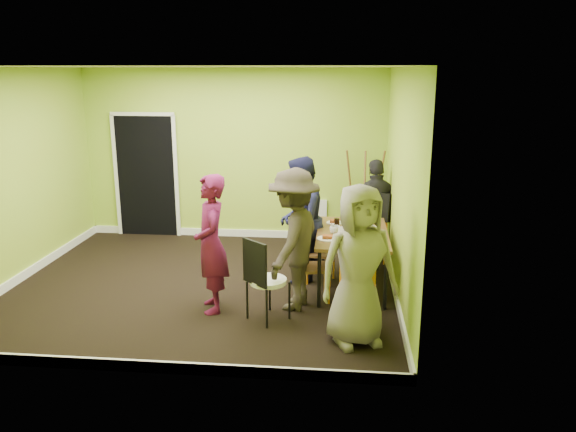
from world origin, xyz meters
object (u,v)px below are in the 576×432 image
at_px(chair_left_far, 316,247).
at_px(orange_bottle, 351,225).
at_px(person_standing, 211,244).
at_px(dining_table, 352,236).
at_px(chair_back_end, 374,214).
at_px(person_left_near, 294,240).
at_px(person_back_end, 376,211).
at_px(person_left_far, 300,220).
at_px(easel, 364,198).
at_px(person_front_end, 359,266).
at_px(chair_bentwood, 263,276).
at_px(thermos, 354,223).
at_px(chair_left_near, 309,261).
at_px(chair_front_end, 357,286).
at_px(blue_bottle, 370,232).

bearing_deg(chair_left_far, orange_bottle, 101.46).
bearing_deg(person_standing, dining_table, 100.02).
relative_size(chair_back_end, person_left_near, 0.62).
relative_size(chair_left_far, person_back_end, 0.57).
relative_size(dining_table, chair_back_end, 1.43).
xyz_separation_m(person_left_far, person_left_near, (-0.00, -0.91, 0.00)).
bearing_deg(easel, person_back_end, -79.31).
height_order(person_standing, person_left_near, person_left_near).
xyz_separation_m(easel, orange_bottle, (-0.23, -1.72, 0.02)).
height_order(easel, person_front_end, person_front_end).
xyz_separation_m(chair_bentwood, person_left_far, (0.30, 1.33, 0.30)).
xyz_separation_m(thermos, person_standing, (-1.66, -0.88, -0.05)).
height_order(orange_bottle, person_front_end, person_front_end).
height_order(thermos, person_standing, person_standing).
xyz_separation_m(easel, person_left_near, (-0.91, -2.61, 0.07)).
height_order(chair_bentwood, easel, easel).
relative_size(chair_left_near, orange_bottle, 11.39).
distance_m(chair_front_end, person_standing, 1.77).
height_order(chair_left_near, chair_bentwood, chair_bentwood).
bearing_deg(person_standing, thermos, 100.22).
height_order(thermos, person_back_end, person_back_end).
xyz_separation_m(blue_bottle, person_back_end, (0.16, 1.42, -0.09)).
relative_size(chair_left_far, chair_back_end, 0.82).
xyz_separation_m(chair_front_end, chair_bentwood, (-1.04, 0.21, -0.00)).
bearing_deg(easel, dining_table, -96.34).
relative_size(chair_back_end, chair_front_end, 1.10).
bearing_deg(dining_table, chair_front_end, -88.17).
bearing_deg(blue_bottle, person_back_end, 83.75).
distance_m(chair_left_far, person_left_near, 0.96).
relative_size(chair_left_far, chair_bentwood, 0.89).
distance_m(chair_back_end, person_back_end, 0.14).
distance_m(chair_left_far, person_front_end, 1.81).
height_order(chair_left_near, chair_back_end, chair_back_end).
distance_m(person_standing, person_left_far, 1.44).
relative_size(chair_left_near, person_left_near, 0.53).
xyz_separation_m(blue_bottle, person_standing, (-1.84, -0.58, -0.03)).
height_order(person_left_near, person_back_end, person_left_near).
bearing_deg(chair_left_far, easel, 166.86).
height_order(chair_left_near, easel, easel).
bearing_deg(orange_bottle, chair_back_end, 66.35).
distance_m(chair_back_end, chair_bentwood, 2.51).
height_order(chair_left_far, blue_bottle, blue_bottle).
bearing_deg(orange_bottle, chair_left_near, -127.72).
height_order(chair_left_far, person_standing, person_standing).
xyz_separation_m(person_left_near, person_back_end, (1.05, 1.83, -0.08)).
bearing_deg(person_front_end, chair_left_far, 85.83).
xyz_separation_m(chair_front_end, orange_bottle, (-0.06, 1.52, 0.25)).
distance_m(dining_table, person_back_end, 1.19).
height_order(orange_bottle, person_left_near, person_left_near).
xyz_separation_m(chair_back_end, orange_bottle, (-0.35, -0.81, 0.05)).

